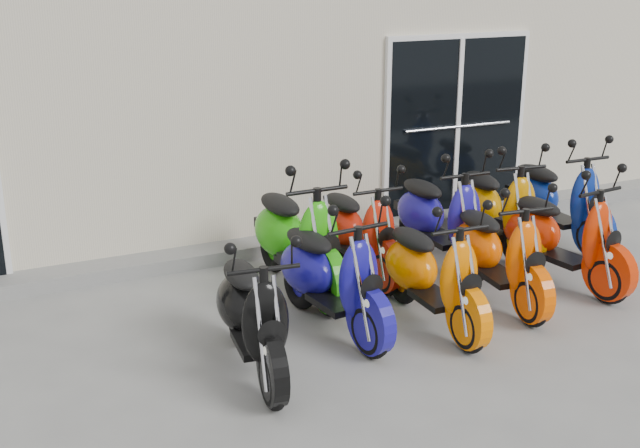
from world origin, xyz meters
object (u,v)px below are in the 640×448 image
Objects in this scene: scooter_back_green at (297,223)px; scooter_back_yellow at (499,196)px; scooter_front_orange_b at (499,239)px; scooter_back_extra at (559,187)px; scooter_front_orange_a at (434,259)px; scooter_back_blue at (441,204)px; scooter_front_red at (563,222)px; scooter_back_red at (359,218)px; scooter_front_blue at (331,261)px; scooter_front_black at (252,299)px.

scooter_back_yellow is (2.45, 0.06, -0.04)m from scooter_back_green.
scooter_back_extra reaches higher than scooter_front_orange_b.
scooter_back_yellow is (1.68, 1.29, 0.04)m from scooter_front_orange_a.
scooter_back_blue is at bearing 91.16° from scooter_front_orange_b.
scooter_front_red is 0.98× the size of scooter_back_yellow.
scooter_front_red is at bearing -21.93° from scooter_back_green.
scooter_back_blue is at bearing -178.80° from scooter_back_extra.
scooter_back_green is 1.70m from scooter_back_blue.
scooter_front_blue is at bearing -128.34° from scooter_back_red.
scooter_back_blue is 1.00× the size of scooter_back_extra.
scooter_front_orange_b is 1.46m from scooter_back_red.
scooter_back_blue is at bearing -3.50° from scooter_back_red.
scooter_front_orange_a is 0.94× the size of scooter_back_blue.
scooter_back_extra reaches higher than scooter_front_orange_a.
scooter_back_blue is 1.60m from scooter_back_extra.
scooter_front_black is 0.88× the size of scooter_back_green.
scooter_back_blue reaches higher than scooter_back_red.
scooter_back_red is at bearing 132.57° from scooter_front_orange_b.
scooter_back_yellow is (2.54, 1.00, 0.01)m from scooter_front_blue.
scooter_back_blue reaches higher than scooter_front_red.
scooter_back_yellow is (1.71, -0.06, 0.04)m from scooter_back_red.
scooter_back_red is (1.72, 1.48, -0.00)m from scooter_front_black.
scooter_back_yellow is at bearing -2.04° from scooter_back_red.
scooter_front_orange_a is at bearing -59.16° from scooter_back_green.
scooter_back_red is 0.94× the size of scooter_back_yellow.
scooter_front_orange_a is at bearing -151.88° from scooter_back_extra.
scooter_front_black is at bearing -179.98° from scooter_front_red.
scooter_back_green is at bearing -170.92° from scooter_back_yellow.
scooter_front_orange_a is 1.34m from scooter_back_red.
scooter_back_green is 0.75m from scooter_back_red.
scooter_front_blue is 2.05m from scooter_back_blue.
scooter_back_extra is (3.30, 0.06, -0.04)m from scooter_back_green.
scooter_back_blue is at bearing 120.80° from scooter_front_red.
scooter_front_black is 1.00× the size of scooter_back_red.
scooter_front_orange_a is 2.12m from scooter_back_yellow.
scooter_front_black is 0.96× the size of scooter_front_blue.
scooter_front_orange_b is at bearing -9.47° from scooter_front_blue.
scooter_back_green reaches higher than scooter_back_red.
scooter_front_orange_a is at bearing 11.48° from scooter_front_black.
scooter_front_red is 2.03m from scooter_back_red.
scooter_back_extra is (2.56, -0.06, 0.04)m from scooter_back_red.
scooter_front_orange_b is 0.95× the size of scooter_back_yellow.
scooter_front_red is 1.05× the size of scooter_back_red.
scooter_front_orange_b is (1.71, -0.11, -0.02)m from scooter_front_blue.
scooter_front_blue is at bearing 32.37° from scooter_front_black.
scooter_back_red is at bearing 177.85° from scooter_back_blue.
scooter_back_red is at bearing -174.13° from scooter_back_yellow.
scooter_front_red is at bearing -5.84° from scooter_front_blue.
scooter_back_blue is (-0.77, 1.00, 0.01)m from scooter_front_red.
scooter_back_green is at bearing -176.89° from scooter_back_blue.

